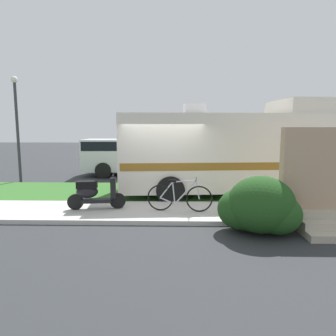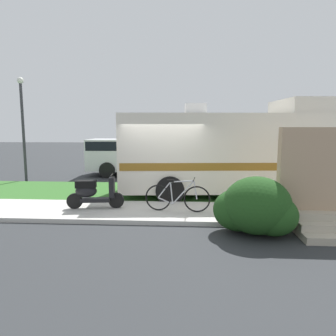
{
  "view_description": "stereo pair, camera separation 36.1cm",
  "coord_description": "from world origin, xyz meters",
  "px_view_note": "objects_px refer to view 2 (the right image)",
  "views": [
    {
      "loc": [
        0.37,
        -9.36,
        2.38
      ],
      "look_at": [
        0.13,
        0.3,
        1.1
      ],
      "focal_mm": 32.33,
      "sensor_mm": 36.0,
      "label": 1
    },
    {
      "loc": [
        0.73,
        -9.34,
        2.38
      ],
      "look_at": [
        0.13,
        0.3,
        1.1
      ],
      "focal_mm": 32.33,
      "sensor_mm": 36.0,
      "label": 2
    }
  ],
  "objects_px": {
    "pickup_truck_near": "(133,156)",
    "street_lamp_post": "(23,120)",
    "scooter": "(93,192)",
    "bicycle": "(177,197)",
    "motorhome_rv": "(229,151)"
  },
  "relations": [
    {
      "from": "bicycle",
      "to": "pickup_truck_near",
      "type": "distance_m",
      "value": 7.46
    },
    {
      "from": "scooter",
      "to": "street_lamp_post",
      "type": "height_order",
      "value": "street_lamp_post"
    },
    {
      "from": "pickup_truck_near",
      "to": "street_lamp_post",
      "type": "height_order",
      "value": "street_lamp_post"
    },
    {
      "from": "street_lamp_post",
      "to": "motorhome_rv",
      "type": "bearing_deg",
      "value": -14.96
    },
    {
      "from": "scooter",
      "to": "bicycle",
      "type": "bearing_deg",
      "value": -4.03
    },
    {
      "from": "pickup_truck_near",
      "to": "street_lamp_post",
      "type": "xyz_separation_m",
      "value": [
        -4.47,
        -2.13,
        1.77
      ]
    },
    {
      "from": "motorhome_rv",
      "to": "scooter",
      "type": "distance_m",
      "value": 4.88
    },
    {
      "from": "motorhome_rv",
      "to": "pickup_truck_near",
      "type": "height_order",
      "value": "motorhome_rv"
    },
    {
      "from": "scooter",
      "to": "street_lamp_post",
      "type": "relative_size",
      "value": 0.35
    },
    {
      "from": "scooter",
      "to": "bicycle",
      "type": "height_order",
      "value": "scooter"
    },
    {
      "from": "motorhome_rv",
      "to": "street_lamp_post",
      "type": "xyz_separation_m",
      "value": [
        -8.66,
        2.31,
        1.15
      ]
    },
    {
      "from": "motorhome_rv",
      "to": "pickup_truck_near",
      "type": "bearing_deg",
      "value": 133.34
    },
    {
      "from": "scooter",
      "to": "street_lamp_post",
      "type": "xyz_separation_m",
      "value": [
        -4.55,
        4.73,
        2.16
      ]
    },
    {
      "from": "bicycle",
      "to": "street_lamp_post",
      "type": "distance_m",
      "value": 8.77
    },
    {
      "from": "pickup_truck_near",
      "to": "street_lamp_post",
      "type": "distance_m",
      "value": 5.26
    }
  ]
}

